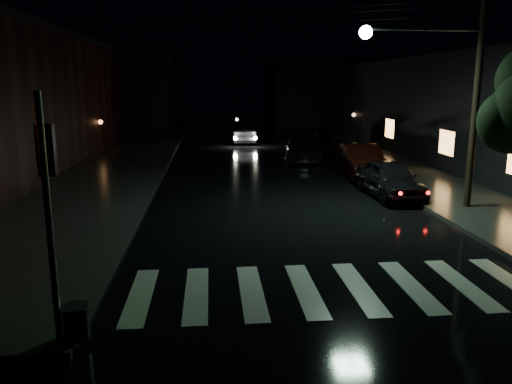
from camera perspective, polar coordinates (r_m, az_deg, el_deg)
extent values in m
plane|color=black|center=(10.64, -6.89, -12.57)|extent=(120.00, 120.00, 0.00)
cube|color=#282826|center=(24.65, -17.71, 1.46)|extent=(6.00, 44.00, 0.15)
cube|color=#282826|center=(25.92, 16.70, 2.03)|extent=(4.00, 44.00, 0.15)
cube|color=black|center=(32.31, 26.08, 8.47)|extent=(10.00, 40.00, 6.00)
cube|color=black|center=(55.64, -16.28, 11.33)|extent=(14.00, 10.00, 8.00)
cube|color=black|center=(56.34, 8.96, 11.16)|extent=(14.00, 10.00, 7.00)
cube|color=beige|center=(11.40, 8.72, -10.85)|extent=(9.00, 3.00, 0.01)
cylinder|color=slate|center=(8.86, -22.59, -3.10)|extent=(0.12, 0.12, 4.20)
cylinder|color=black|center=(9.40, -19.86, -13.89)|extent=(0.44, 0.44, 0.55)
cylinder|color=slate|center=(9.28, -19.99, -12.25)|extent=(0.48, 0.48, 0.04)
cube|color=black|center=(8.82, -22.86, 4.44)|extent=(0.28, 0.16, 0.85)
sphere|color=#0CFF33|center=(8.94, -22.56, 2.93)|extent=(0.20, 0.20, 0.20)
sphere|color=black|center=(15.47, 27.18, 7.21)|extent=(1.80, 1.80, 1.80)
cylinder|color=black|center=(19.00, 23.92, 10.33)|extent=(0.24, 0.24, 8.00)
cylinder|color=slate|center=(18.20, 18.74, 17.16)|extent=(4.00, 0.08, 0.08)
sphere|color=#BFFFD8|center=(17.51, 12.43, 17.39)|extent=(0.44, 0.44, 0.44)
imported|color=black|center=(20.56, 15.05, 1.43)|extent=(1.88, 4.37, 1.47)
imported|color=black|center=(24.77, 11.85, 3.52)|extent=(1.91, 4.90, 1.59)
imported|color=black|center=(30.06, 5.26, 5.08)|extent=(2.49, 5.10, 1.43)
imported|color=black|center=(33.66, 6.93, 5.87)|extent=(2.76, 5.53, 1.50)
imported|color=black|center=(38.51, -1.34, 6.80)|extent=(1.87, 4.83, 1.57)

